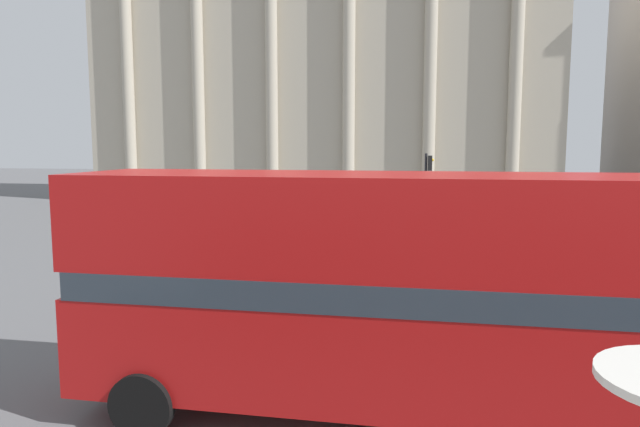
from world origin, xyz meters
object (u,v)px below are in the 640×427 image
plaza_building_left (325,56)px  traffic_light_near (371,247)px  double_decker_bus (407,287)px  traffic_light_far (427,185)px  traffic_light_mid (348,215)px  pedestrian_blue (276,222)px

plaza_building_left → traffic_light_near: (7.35, -35.66, -9.62)m
double_decker_bus → traffic_light_near: 3.22m
traffic_light_near → traffic_light_far: bearing=85.4°
traffic_light_near → traffic_light_far: size_ratio=0.86×
double_decker_bus → traffic_light_mid: (-2.29, 9.86, -0.06)m
double_decker_bus → traffic_light_far: 17.89m
traffic_light_far → traffic_light_near: bearing=-94.6°
traffic_light_mid → double_decker_bus: bearing=-76.9°
traffic_light_mid → pedestrian_blue: traffic_light_mid is taller
traffic_light_near → traffic_light_mid: bearing=101.7°
traffic_light_mid → traffic_light_near: bearing=-78.3°
plaza_building_left → traffic_light_mid: size_ratio=10.76×
double_decker_bus → pedestrian_blue: double_decker_bus is taller
traffic_light_far → pedestrian_blue: traffic_light_far is taller
traffic_light_mid → traffic_light_far: size_ratio=0.81×
plaza_building_left → traffic_light_mid: bearing=-78.4°
traffic_light_far → pedestrian_blue: (-6.99, -1.01, -1.78)m
plaza_building_left → pedestrian_blue: plaza_building_left is taller
plaza_building_left → double_decker_bus: bearing=-78.0°
plaza_building_left → traffic_light_mid: 31.08m
traffic_light_mid → pedestrian_blue: bearing=122.0°
plaza_building_left → traffic_light_far: size_ratio=8.71×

